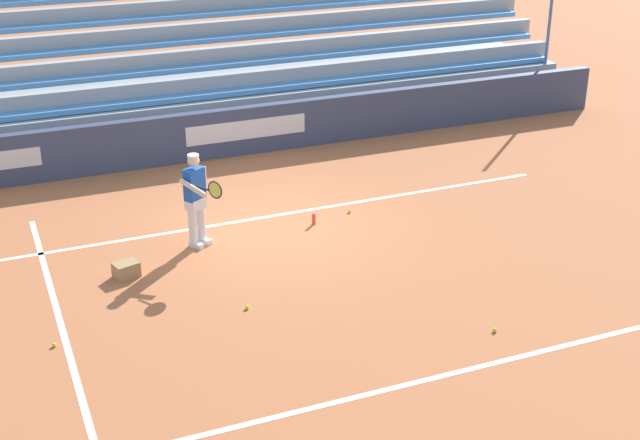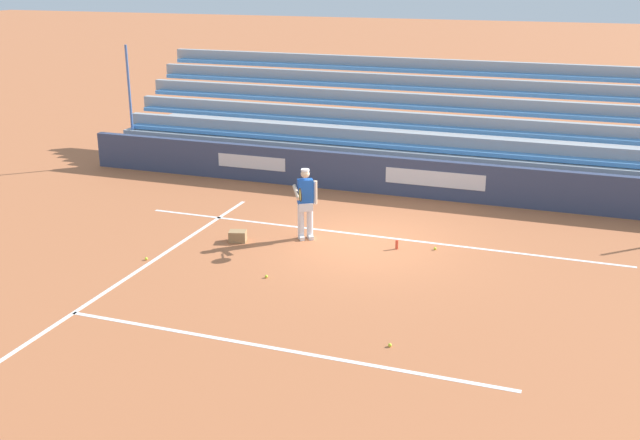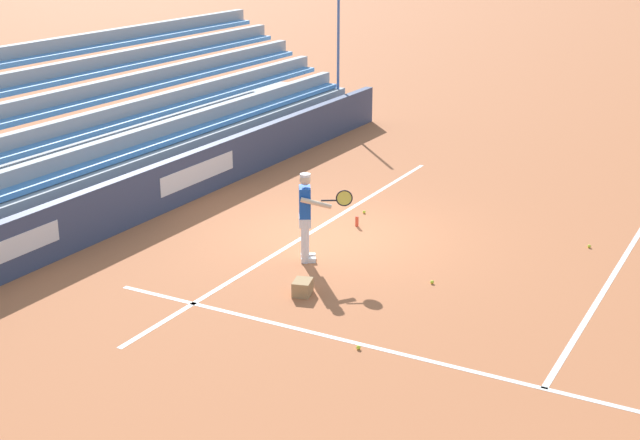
{
  "view_description": "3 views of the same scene",
  "coord_description": "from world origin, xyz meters",
  "px_view_note": "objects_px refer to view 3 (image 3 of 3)",
  "views": [
    {
      "loc": [
        4.91,
        14.34,
        6.95
      ],
      "look_at": [
        -0.28,
        1.75,
        0.84
      ],
      "focal_mm": 50.0,
      "sensor_mm": 36.0,
      "label": 1
    },
    {
      "loc": [
        -4.56,
        15.98,
        6.18
      ],
      "look_at": [
        0.45,
        1.93,
        1.13
      ],
      "focal_mm": 42.0,
      "sensor_mm": 36.0,
      "label": 2
    },
    {
      "loc": [
        15.21,
        8.01,
        6.21
      ],
      "look_at": [
        1.07,
        0.29,
        0.72
      ],
      "focal_mm": 50.0,
      "sensor_mm": 36.0,
      "label": 3
    }
  ],
  "objects_px": {
    "ball_box_cardboard": "(303,287)",
    "tennis_ball_far_right": "(589,246)",
    "tennis_ball_midcourt": "(432,282)",
    "water_bottle": "(357,221)",
    "tennis_player": "(306,216)",
    "tennis_ball_near_player": "(358,347)",
    "tennis_ball_on_baseline": "(364,212)"
  },
  "relations": [
    {
      "from": "tennis_player",
      "to": "water_bottle",
      "type": "xyz_separation_m",
      "value": [
        -2.24,
        -0.04,
        -0.78
      ]
    },
    {
      "from": "tennis_ball_far_right",
      "to": "water_bottle",
      "type": "xyz_separation_m",
      "value": [
        1.04,
        -4.62,
        0.08
      ]
    },
    {
      "from": "tennis_player",
      "to": "ball_box_cardboard",
      "type": "distance_m",
      "value": 1.79
    },
    {
      "from": "ball_box_cardboard",
      "to": "tennis_ball_on_baseline",
      "type": "height_order",
      "value": "ball_box_cardboard"
    },
    {
      "from": "tennis_player",
      "to": "tennis_ball_near_player",
      "type": "distance_m",
      "value": 3.89
    },
    {
      "from": "ball_box_cardboard",
      "to": "tennis_ball_far_right",
      "type": "distance_m",
      "value": 6.09
    },
    {
      "from": "tennis_ball_far_right",
      "to": "tennis_ball_near_player",
      "type": "distance_m",
      "value": 6.46
    },
    {
      "from": "tennis_ball_on_baseline",
      "to": "water_bottle",
      "type": "bearing_deg",
      "value": 15.88
    },
    {
      "from": "tennis_player",
      "to": "tennis_ball_midcourt",
      "type": "distance_m",
      "value": 2.68
    },
    {
      "from": "tennis_player",
      "to": "ball_box_cardboard",
      "type": "xyz_separation_m",
      "value": [
        1.44,
        0.73,
        -0.76
      ]
    },
    {
      "from": "ball_box_cardboard",
      "to": "tennis_ball_near_player",
      "type": "relative_size",
      "value": 6.06
    },
    {
      "from": "tennis_ball_far_right",
      "to": "tennis_ball_on_baseline",
      "type": "xyz_separation_m",
      "value": [
        0.19,
        -4.87,
        0.0
      ]
    },
    {
      "from": "tennis_player",
      "to": "tennis_ball_far_right",
      "type": "bearing_deg",
      "value": 125.6
    },
    {
      "from": "tennis_ball_midcourt",
      "to": "tennis_ball_on_baseline",
      "type": "height_order",
      "value": "same"
    },
    {
      "from": "tennis_player",
      "to": "ball_box_cardboard",
      "type": "height_order",
      "value": "tennis_player"
    },
    {
      "from": "water_bottle",
      "to": "tennis_player",
      "type": "bearing_deg",
      "value": 1.06
    },
    {
      "from": "tennis_ball_near_player",
      "to": "water_bottle",
      "type": "bearing_deg",
      "value": -153.37
    },
    {
      "from": "tennis_ball_far_right",
      "to": "tennis_ball_midcourt",
      "type": "xyz_separation_m",
      "value": [
        3.2,
        -2.05,
        0.0
      ]
    },
    {
      "from": "tennis_ball_midcourt",
      "to": "tennis_ball_far_right",
      "type": "bearing_deg",
      "value": 147.37
    },
    {
      "from": "ball_box_cardboard",
      "to": "water_bottle",
      "type": "xyz_separation_m",
      "value": [
        -3.68,
        -0.78,
        -0.02
      ]
    },
    {
      "from": "ball_box_cardboard",
      "to": "tennis_ball_far_right",
      "type": "bearing_deg",
      "value": 140.82
    },
    {
      "from": "tennis_player",
      "to": "tennis_ball_near_player",
      "type": "bearing_deg",
      "value": 41.42
    },
    {
      "from": "ball_box_cardboard",
      "to": "tennis_ball_on_baseline",
      "type": "xyz_separation_m",
      "value": [
        -4.53,
        -1.02,
        -0.1
      ]
    },
    {
      "from": "ball_box_cardboard",
      "to": "tennis_ball_on_baseline",
      "type": "relative_size",
      "value": 6.06
    },
    {
      "from": "tennis_ball_near_player",
      "to": "water_bottle",
      "type": "xyz_separation_m",
      "value": [
        -5.08,
        -2.55,
        0.08
      ]
    },
    {
      "from": "ball_box_cardboard",
      "to": "tennis_ball_near_player",
      "type": "bearing_deg",
      "value": 51.71
    },
    {
      "from": "tennis_ball_far_right",
      "to": "tennis_ball_near_player",
      "type": "bearing_deg",
      "value": -18.73
    },
    {
      "from": "tennis_ball_midcourt",
      "to": "water_bottle",
      "type": "height_order",
      "value": "water_bottle"
    },
    {
      "from": "tennis_ball_midcourt",
      "to": "water_bottle",
      "type": "distance_m",
      "value": 3.36
    },
    {
      "from": "tennis_ball_on_baseline",
      "to": "tennis_ball_near_player",
      "type": "xyz_separation_m",
      "value": [
        5.93,
        2.79,
        0.0
      ]
    },
    {
      "from": "tennis_ball_near_player",
      "to": "tennis_ball_far_right",
      "type": "bearing_deg",
      "value": 161.27
    },
    {
      "from": "tennis_ball_on_baseline",
      "to": "tennis_ball_near_player",
      "type": "distance_m",
      "value": 6.55
    }
  ]
}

